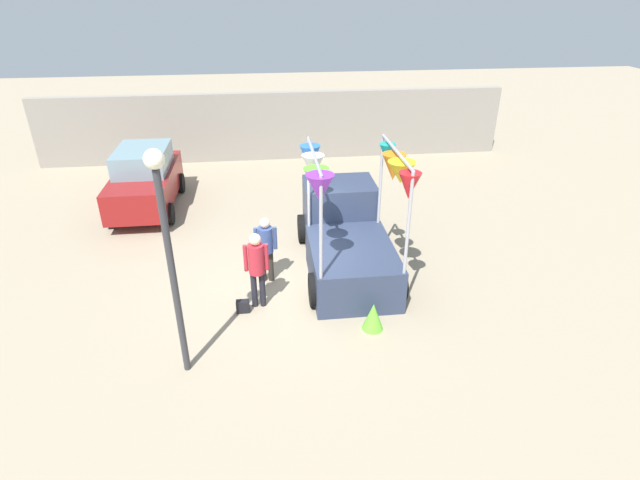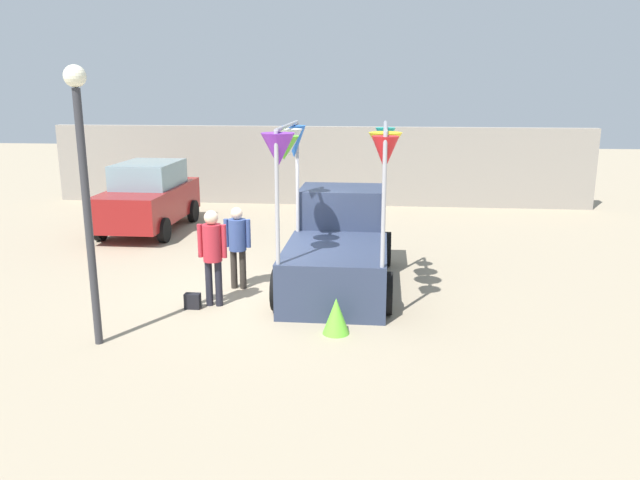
# 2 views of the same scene
# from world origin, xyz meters

# --- Properties ---
(ground_plane) EXTENTS (60.00, 60.00, 0.00)m
(ground_plane) POSITION_xyz_m (0.00, 0.00, 0.00)
(ground_plane) COLOR gray
(vendor_truck) EXTENTS (2.50, 4.17, 3.25)m
(vendor_truck) POSITION_xyz_m (1.37, 0.79, 0.94)
(vendor_truck) COLOR #2D3851
(vendor_truck) RESTS_ON ground
(parked_car) EXTENTS (1.88, 4.00, 1.88)m
(parked_car) POSITION_xyz_m (-4.18, 5.00, 0.94)
(parked_car) COLOR maroon
(parked_car) RESTS_ON ground
(person_customer) EXTENTS (0.53, 0.34, 1.77)m
(person_customer) POSITION_xyz_m (-0.80, -0.78, 1.08)
(person_customer) COLOR black
(person_customer) RESTS_ON ground
(person_vendor) EXTENTS (0.53, 0.34, 1.63)m
(person_vendor) POSITION_xyz_m (-0.59, 0.25, 0.98)
(person_vendor) COLOR #2D2823
(person_vendor) RESTS_ON ground
(handbag) EXTENTS (0.28, 0.16, 0.28)m
(handbag) POSITION_xyz_m (-1.15, -0.98, 0.14)
(handbag) COLOR black
(handbag) RESTS_ON ground
(street_lamp) EXTENTS (0.32, 0.32, 4.21)m
(street_lamp) POSITION_xyz_m (-2.14, -2.66, 2.72)
(street_lamp) COLOR #333338
(street_lamp) RESTS_ON ground
(brick_boundary_wall) EXTENTS (18.00, 0.36, 2.60)m
(brick_boundary_wall) POSITION_xyz_m (0.00, 9.44, 1.30)
(brick_boundary_wall) COLOR gray
(brick_boundary_wall) RESTS_ON ground
(folded_kite_bundle_lime) EXTENTS (0.62, 0.62, 0.60)m
(folded_kite_bundle_lime) POSITION_xyz_m (1.52, -1.88, 0.30)
(folded_kite_bundle_lime) COLOR #66CC33
(folded_kite_bundle_lime) RESTS_ON ground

